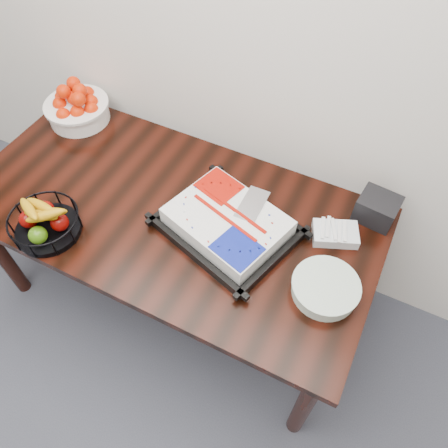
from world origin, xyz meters
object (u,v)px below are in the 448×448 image
at_px(fruit_basket, 45,222).
at_px(table, 170,221).
at_px(tangerine_bowl, 76,105).
at_px(cake_tray, 227,223).
at_px(napkin_box, 377,208).
at_px(plate_stack, 325,288).

bearing_deg(fruit_basket, table, 40.91).
bearing_deg(tangerine_bowl, fruit_basket, -62.32).
height_order(cake_tray, fruit_basket, fruit_basket).
bearing_deg(cake_tray, napkin_box, 33.17).
height_order(table, plate_stack, plate_stack).
height_order(fruit_basket, napkin_box, fruit_basket).
height_order(tangerine_bowl, napkin_box, tangerine_bowl).
bearing_deg(table, fruit_basket, -139.09).
xyz_separation_m(tangerine_bowl, plate_stack, (1.43, -0.39, -0.06)).
distance_m(tangerine_bowl, napkin_box, 1.51).
bearing_deg(cake_tray, tangerine_bowl, 163.18).
distance_m(cake_tray, tangerine_bowl, 1.03).
height_order(cake_tray, plate_stack, cake_tray).
relative_size(tangerine_bowl, napkin_box, 2.00).
xyz_separation_m(fruit_basket, plate_stack, (1.10, 0.24, -0.03)).
relative_size(table, plate_stack, 7.12).
bearing_deg(cake_tray, plate_stack, -12.08).
xyz_separation_m(cake_tray, fruit_basket, (-0.65, -0.33, 0.01)).
xyz_separation_m(tangerine_bowl, fruit_basket, (0.33, -0.63, -0.03)).
distance_m(plate_stack, napkin_box, 0.44).
relative_size(cake_tray, fruit_basket, 2.15).
bearing_deg(table, plate_stack, -6.79).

